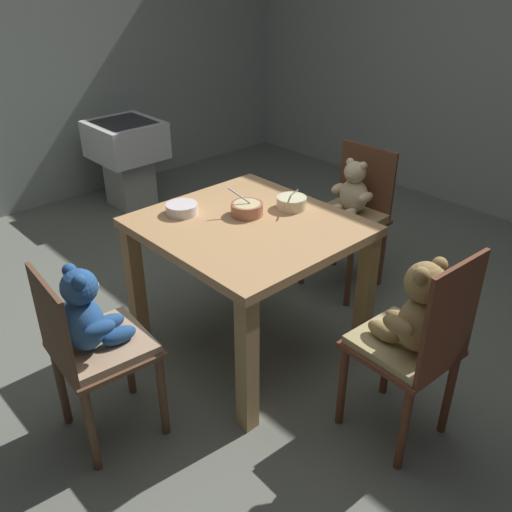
# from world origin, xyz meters

# --- Properties ---
(ground_plane) EXTENTS (5.20, 5.20, 0.04)m
(ground_plane) POSITION_xyz_m (0.00, 0.00, -0.02)
(ground_plane) COLOR slate
(wall_left) EXTENTS (0.08, 5.20, 2.95)m
(wall_left) POSITION_xyz_m (-2.56, 0.00, 1.48)
(wall_left) COLOR gray
(wall_left) RESTS_ON ground_plane
(dining_table) EXTENTS (0.96, 0.90, 0.72)m
(dining_table) POSITION_xyz_m (0.00, 0.00, 0.60)
(dining_table) COLOR tan
(dining_table) RESTS_ON ground_plane
(teddy_chair_near_front) EXTENTS (0.42, 0.41, 0.83)m
(teddy_chair_near_front) POSITION_xyz_m (0.04, -0.88, 0.54)
(teddy_chair_near_front) COLOR brown
(teddy_chair_near_front) RESTS_ON ground_plane
(teddy_chair_near_right) EXTENTS (0.40, 0.39, 0.92)m
(teddy_chair_near_right) POSITION_xyz_m (0.91, 0.06, 0.57)
(teddy_chair_near_right) COLOR brown
(teddy_chair_near_right) RESTS_ON ground_plane
(teddy_chair_far_center) EXTENTS (0.43, 0.41, 0.86)m
(teddy_chair_far_center) POSITION_xyz_m (-0.07, 0.88, 0.52)
(teddy_chair_far_center) COLOR brown
(teddy_chair_far_center) RESTS_ON ground_plane
(porridge_bowl_white_near_left) EXTENTS (0.16, 0.16, 0.05)m
(porridge_bowl_white_near_left) POSITION_xyz_m (-0.30, -0.17, 0.75)
(porridge_bowl_white_near_left) COLOR white
(porridge_bowl_white_near_left) RESTS_ON dining_table
(porridge_bowl_terracotta_center) EXTENTS (0.16, 0.16, 0.14)m
(porridge_bowl_terracotta_center) POSITION_xyz_m (-0.07, 0.06, 0.75)
(porridge_bowl_terracotta_center) COLOR #B46B50
(porridge_bowl_terracotta_center) RESTS_ON dining_table
(porridge_bowl_cream_far_center) EXTENTS (0.15, 0.15, 0.13)m
(porridge_bowl_cream_far_center) POSITION_xyz_m (0.02, 0.27, 0.75)
(porridge_bowl_cream_far_center) COLOR beige
(porridge_bowl_cream_far_center) RESTS_ON dining_table
(sink_basin) EXTENTS (0.52, 0.50, 0.69)m
(sink_basin) POSITION_xyz_m (-2.05, 0.55, 0.45)
(sink_basin) COLOR #B7B2A8
(sink_basin) RESTS_ON ground_plane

